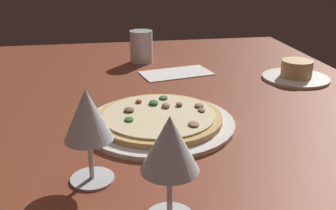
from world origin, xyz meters
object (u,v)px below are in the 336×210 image
at_px(paper_menu, 176,73).
at_px(water_glass, 141,49).
at_px(wine_glass_near, 87,118).
at_px(wine_glass_far, 170,147).
at_px(ramekin_on_saucer, 296,73).
at_px(pizza_main, 159,120).

bearing_deg(paper_menu, water_glass, -162.01).
distance_m(water_glass, paper_menu, 0.18).
bearing_deg(wine_glass_near, water_glass, 167.69).
xyz_separation_m(wine_glass_far, paper_menu, (-0.66, 0.13, -0.11)).
relative_size(wine_glass_near, paper_menu, 0.74).
relative_size(water_glass, paper_menu, 0.50).
bearing_deg(ramekin_on_saucer, paper_menu, -108.71).
bearing_deg(wine_glass_far, pizza_main, 174.27).
bearing_deg(water_glass, paper_menu, 30.12).
bearing_deg(paper_menu, wine_glass_near, -35.74).
relative_size(ramekin_on_saucer, water_glass, 1.82).
relative_size(wine_glass_far, wine_glass_near, 1.00).
height_order(wine_glass_far, wine_glass_near, same).
relative_size(wine_glass_far, water_glass, 1.49).
xyz_separation_m(pizza_main, paper_menu, (-0.36, 0.10, -0.01)).
bearing_deg(wine_glass_far, water_glass, 176.66).
xyz_separation_m(pizza_main, water_glass, (-0.51, 0.02, 0.03)).
relative_size(pizza_main, wine_glass_far, 2.07).
height_order(pizza_main, wine_glass_near, wine_glass_near).
relative_size(ramekin_on_saucer, paper_menu, 0.91).
relative_size(pizza_main, water_glass, 3.08).
relative_size(pizza_main, paper_menu, 1.53).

